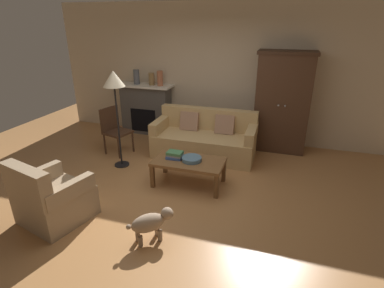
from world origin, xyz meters
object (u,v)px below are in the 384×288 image
object	(u,v)px
fruit_bowl	(192,159)
floor_lamp	(114,85)
armoire	(282,102)
side_chair_wooden	(114,128)
mantel_vase_slate	(137,77)
coffee_table	(189,163)
armchair_near_left	(52,199)
mantel_vase_terracotta	(160,78)
couch	(205,139)
mantel_vase_bronze	(152,79)
book_stack	(175,155)
fireplace	(146,109)
dog	(151,222)

from	to	relation	value
fruit_bowl	floor_lamp	xyz separation A→B (m)	(-1.42, 0.28, 1.01)
armoire	side_chair_wooden	size ratio (longest dim) A/B	2.14
mantel_vase_slate	fruit_bowl	bearing A→B (deg)	-46.14
coffee_table	floor_lamp	bearing A→B (deg)	168.49
armchair_near_left	mantel_vase_terracotta	bearing A→B (deg)	88.54
armoire	floor_lamp	bearing A→B (deg)	-148.11
armoire	fruit_bowl	bearing A→B (deg)	-122.50
couch	mantel_vase_slate	world-z (taller)	mantel_vase_slate
mantel_vase_slate	side_chair_wooden	world-z (taller)	mantel_vase_slate
mantel_vase_bronze	floor_lamp	world-z (taller)	floor_lamp
armchair_near_left	side_chair_wooden	world-z (taller)	side_chair_wooden
book_stack	floor_lamp	bearing A→B (deg)	166.54
coffee_table	armchair_near_left	size ratio (longest dim) A/B	1.18
book_stack	armchair_near_left	bearing A→B (deg)	-128.86
coffee_table	armchair_near_left	distance (m)	1.98
fruit_bowl	side_chair_wooden	size ratio (longest dim) A/B	0.34
couch	fruit_bowl	distance (m)	1.19
floor_lamp	armoire	bearing A→B (deg)	31.89
couch	armchair_near_left	xyz separation A→B (m)	(-1.32, -2.59, -0.00)
mantel_vase_terracotta	armchair_near_left	bearing A→B (deg)	-91.46
mantel_vase_terracotta	side_chair_wooden	size ratio (longest dim) A/B	0.35
fireplace	floor_lamp	bearing A→B (deg)	-79.87
coffee_table	armchair_near_left	xyz separation A→B (m)	(-1.38, -1.42, -0.05)
fruit_bowl	mantel_vase_terracotta	bearing A→B (deg)	124.16
couch	book_stack	world-z (taller)	couch
fruit_bowl	mantel_vase_terracotta	xyz separation A→B (m)	(-1.35, 1.98, 0.83)
floor_lamp	book_stack	bearing A→B (deg)	-13.46
armoire	dog	bearing A→B (deg)	-111.23
mantel_vase_terracotta	floor_lamp	distance (m)	1.72
floor_lamp	dog	bearing A→B (deg)	-50.86
fruit_bowl	fireplace	bearing A→B (deg)	130.77
armchair_near_left	dog	bearing A→B (deg)	1.28
armchair_near_left	coffee_table	bearing A→B (deg)	45.73
book_stack	armoire	bearing A→B (deg)	51.79
book_stack	side_chair_wooden	size ratio (longest dim) A/B	0.29
couch	dog	bearing A→B (deg)	-88.87
mantel_vase_terracotta	mantel_vase_slate	bearing A→B (deg)	180.00
couch	armchair_near_left	world-z (taller)	armchair_near_left
fruit_bowl	floor_lamp	size ratio (longest dim) A/B	0.18
fireplace	coffee_table	xyz separation A→B (m)	(1.68, -2.00, -0.20)
mantel_vase_slate	armchair_near_left	distance (m)	3.57
coffee_table	couch	bearing A→B (deg)	93.07
coffee_table	mantel_vase_bronze	size ratio (longest dim) A/B	4.18
coffee_table	mantel_vase_slate	distance (m)	2.87
fireplace	couch	distance (m)	1.83
book_stack	floor_lamp	distance (m)	1.53
fireplace	dog	distance (m)	3.79
book_stack	couch	bearing A→B (deg)	81.67
armoire	mantel_vase_terracotta	bearing A→B (deg)	178.66
mantel_vase_terracotta	dog	world-z (taller)	mantel_vase_terracotta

